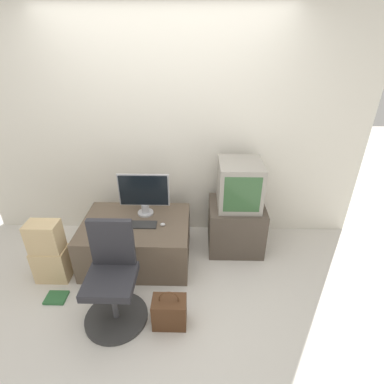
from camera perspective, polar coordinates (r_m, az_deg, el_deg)
The scene contains 13 objects.
ground_plane at distance 2.96m, azimuth -6.24°, elevation -21.33°, with size 12.00×12.00×0.00m, color beige.
wall_back at distance 3.37m, azimuth -4.69°, elevation 11.98°, with size 4.40×0.05×2.60m.
desk at distance 3.33m, azimuth -10.42°, elevation -9.14°, with size 1.11×0.81×0.49m.
side_stand at distance 3.48m, azimuth 8.29°, elevation -6.38°, with size 0.61×0.55×0.55m.
main_monitor at distance 3.19m, azimuth -9.14°, elevation -0.26°, with size 0.54×0.17×0.47m.
keyboard at distance 3.13m, azimuth -9.39°, elevation -6.15°, with size 0.29×0.13×0.01m.
mouse at distance 3.09m, azimuth -5.60°, elevation -6.18°, with size 0.05×0.03×0.03m.
crt_tv at distance 3.22m, azimuth 9.06°, elevation 1.43°, with size 0.45×0.47×0.50m.
office_chair at distance 2.72m, azimuth -14.83°, elevation -16.39°, with size 0.55×0.55×0.93m.
cardboard_box_lower at distance 3.41m, azimuth -25.05°, elevation -12.26°, with size 0.33×0.21×0.36m.
cardboard_box_upper at distance 3.21m, azimuth -26.27°, elevation -7.68°, with size 0.30×0.19×0.31m.
handbag at distance 2.75m, azimuth -4.32°, elevation -21.80°, with size 0.29×0.18×0.38m.
book at distance 3.28m, azimuth -24.43°, elevation -17.85°, with size 0.20×0.16×0.02m.
Camera 1 is at (0.34, -1.88, 2.26)m, focal length 28.00 mm.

